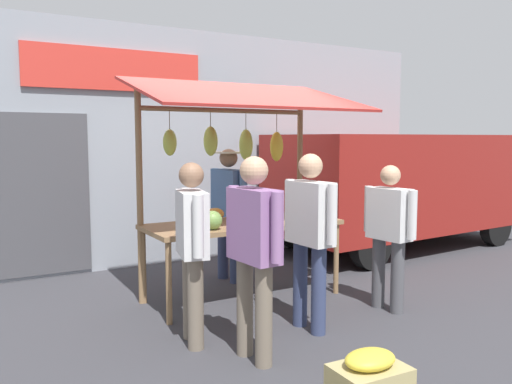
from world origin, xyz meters
TOP-DOWN VIEW (x-y plane):
  - ground_plane at (0.00, 0.00)m, footprint 40.00×40.00m
  - street_backdrop at (0.05, -2.20)m, footprint 9.00×0.30m
  - market_stall at (0.01, -0.03)m, footprint 2.50×1.46m
  - vendor_with_sunhat at (-0.21, -0.75)m, footprint 0.44×0.71m
  - shopper_in_striped_shirt at (-1.13, 1.14)m, footprint 0.27×0.67m
  - shopper_with_ponytail at (0.74, 1.54)m, footprint 0.25×0.71m
  - shopper_in_grey_tee at (-0.07, 1.19)m, footprint 0.25×0.71m
  - shopper_with_shopping_bag at (1.03, 0.95)m, footprint 0.33×0.68m
  - parked_van at (-3.47, -1.17)m, footprint 4.50×2.11m

SIDE VIEW (x-z plane):
  - ground_plane at x=0.00m, z-range 0.00..0.00m
  - shopper_in_striped_shirt at x=-1.13m, z-range 0.11..1.66m
  - shopper_with_shopping_bag at x=1.03m, z-range 0.12..1.74m
  - shopper_in_grey_tee at x=-0.07m, z-range 0.14..1.82m
  - shopper_with_ponytail at x=0.74m, z-range 0.14..1.82m
  - vendor_with_sunhat at x=-0.21m, z-range 0.16..1.85m
  - parked_van at x=-3.47m, z-range 0.18..2.06m
  - market_stall at x=0.01m, z-range 0.29..2.79m
  - street_backdrop at x=0.05m, z-range 0.00..3.40m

